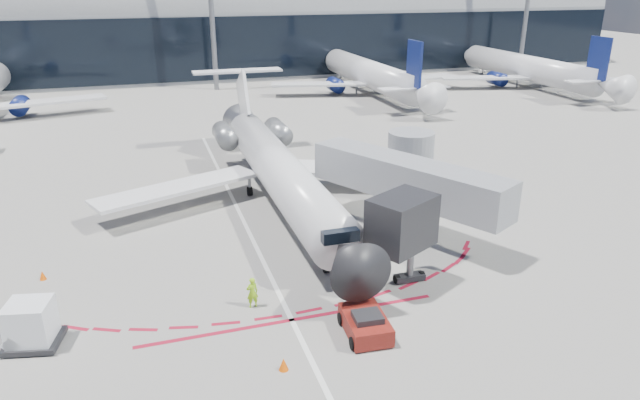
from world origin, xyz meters
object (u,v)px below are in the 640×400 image
object	(u,v)px
pushback_tug	(365,324)
ramp_worker	(252,292)
regional_jet	(275,165)
uld_container	(31,325)

from	to	relation	value
pushback_tug	ramp_worker	size ratio (longest dim) A/B	2.90
regional_jet	pushback_tug	bearing A→B (deg)	-90.32
regional_jet	ramp_worker	bearing A→B (deg)	-108.17
regional_jet	uld_container	world-z (taller)	regional_jet
regional_jet	pushback_tug	world-z (taller)	regional_jet
regional_jet	pushback_tug	xyz separation A→B (m)	(-0.10, -17.03, -2.06)
ramp_worker	uld_container	world-z (taller)	uld_container
pushback_tug	ramp_worker	xyz separation A→B (m)	(-4.29, 3.69, 0.27)
regional_jet	uld_container	size ratio (longest dim) A/B	12.13
pushback_tug	ramp_worker	bearing A→B (deg)	143.60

